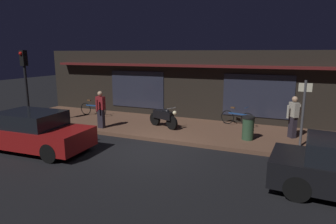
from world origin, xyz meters
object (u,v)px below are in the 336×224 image
at_px(traffic_light_pole, 25,75).
at_px(person_photographer, 101,109).
at_px(sign_post, 303,110).
at_px(motorcycle, 164,117).
at_px(bicycle_parked, 237,118).
at_px(person_bystander, 293,116).
at_px(bicycle_extra, 93,109).
at_px(trash_bin, 248,128).
at_px(parked_car_near, 34,131).

bearing_deg(traffic_light_pole, person_photographer, 14.07).
bearing_deg(sign_post, motorcycle, 174.34).
bearing_deg(bicycle_parked, person_bystander, -25.89).
xyz_separation_m(motorcycle, traffic_light_pole, (-6.02, -2.02, 1.83)).
distance_m(person_photographer, traffic_light_pole, 3.84).
height_order(person_photographer, sign_post, sign_post).
height_order(bicycle_extra, sign_post, sign_post).
bearing_deg(motorcycle, sign_post, -5.66).
distance_m(bicycle_parked, traffic_light_pole, 9.95).
xyz_separation_m(trash_bin, traffic_light_pole, (-9.79, -1.60, 1.86)).
distance_m(bicycle_parked, person_bystander, 2.68).
xyz_separation_m(person_bystander, parked_car_near, (-8.59, -4.84, -0.32)).
bearing_deg(bicycle_parked, traffic_light_pole, -157.66).
height_order(person_photographer, trash_bin, person_photographer).
height_order(motorcycle, sign_post, sign_post).
distance_m(person_photographer, person_bystander, 8.12).
relative_size(bicycle_extra, trash_bin, 1.79).
relative_size(trash_bin, traffic_light_pole, 0.26).
distance_m(bicycle_parked, sign_post, 3.61).
bearing_deg(motorcycle, trash_bin, -6.38).
bearing_deg(parked_car_near, sign_post, 22.84).
bearing_deg(motorcycle, traffic_light_pole, -161.40).
height_order(person_bystander, parked_car_near, person_bystander).
distance_m(person_bystander, sign_post, 1.23).
relative_size(bicycle_parked, parked_car_near, 0.39).
xyz_separation_m(bicycle_parked, parked_car_near, (-6.23, -5.98, 0.20)).
distance_m(person_photographer, sign_post, 8.25).
relative_size(bicycle_extra, parked_car_near, 0.40).
bearing_deg(person_photographer, motorcycle, 24.31).
xyz_separation_m(person_photographer, sign_post, (8.22, 0.60, 0.48)).
height_order(person_bystander, trash_bin, person_bystander).
relative_size(motorcycle, person_photographer, 0.97).
xyz_separation_m(bicycle_extra, trash_bin, (8.30, -1.24, 0.11)).
distance_m(motorcycle, bicycle_extra, 4.60).
relative_size(motorcycle, bicycle_parked, 1.00).
distance_m(motorcycle, traffic_light_pole, 6.61).
xyz_separation_m(bicycle_extra, person_bystander, (9.89, -0.28, 0.52)).
height_order(person_photographer, parked_car_near, person_photographer).
distance_m(motorcycle, sign_post, 5.74).
bearing_deg(parked_car_near, trash_bin, 28.96).
bearing_deg(bicycle_parked, trash_bin, -69.90).
height_order(bicycle_parked, person_bystander, person_bystander).
height_order(bicycle_parked, traffic_light_pole, traffic_light_pole).
distance_m(trash_bin, traffic_light_pole, 10.10).
xyz_separation_m(trash_bin, parked_car_near, (-7.00, -3.88, 0.08)).
distance_m(bicycle_parked, trash_bin, 2.25).
height_order(motorcycle, bicycle_extra, motorcycle).
xyz_separation_m(motorcycle, person_bystander, (5.37, 0.54, 0.38)).
height_order(trash_bin, traffic_light_pole, traffic_light_pole).
distance_m(trash_bin, parked_car_near, 8.01).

